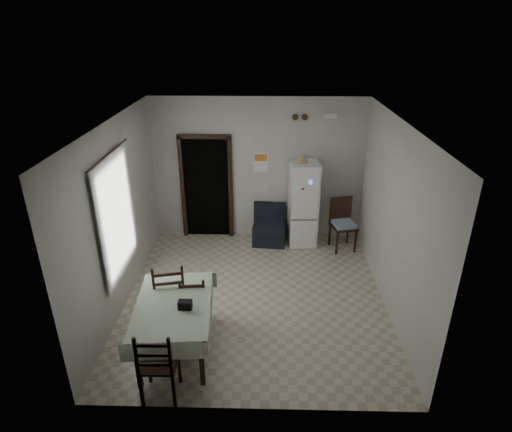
{
  "coord_description": "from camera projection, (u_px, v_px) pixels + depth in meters",
  "views": [
    {
      "loc": [
        0.16,
        -5.89,
        4.2
      ],
      "look_at": [
        0.0,
        0.5,
        1.25
      ],
      "focal_mm": 30.0,
      "sensor_mm": 36.0,
      "label": 1
    }
  ],
  "objects": [
    {
      "name": "emergency_light",
      "position": [
        330.0,
        116.0,
        8.02
      ],
      "size": [
        0.25,
        0.07,
        0.09
      ],
      "primitive_type": "cube",
      "color": "white",
      "rests_on": "ground"
    },
    {
      "name": "dining_chair_far_left",
      "position": [
        170.0,
        293.0,
        6.28
      ],
      "size": [
        0.56,
        0.56,
        1.09
      ],
      "primitive_type": null,
      "rotation": [
        0.0,
        0.0,
        3.36
      ],
      "color": "black",
      "rests_on": "ground"
    },
    {
      "name": "curtain_rod",
      "position": [
        109.0,
        154.0,
        5.93
      ],
      "size": [
        0.02,
        1.6,
        0.02
      ],
      "primitive_type": "cylinder",
      "rotation": [
        1.57,
        0.0,
        0.0
      ],
      "color": "black",
      "rests_on": "ground"
    },
    {
      "name": "dining_chair_far_right",
      "position": [
        194.0,
        300.0,
        6.28
      ],
      "size": [
        0.42,
        0.42,
        0.89
      ],
      "primitive_type": null,
      "rotation": [
        0.0,
        0.0,
        3.24
      ],
      "color": "black",
      "rests_on": "ground"
    },
    {
      "name": "vent_left",
      "position": [
        295.0,
        117.0,
        8.07
      ],
      "size": [
        0.12,
        0.03,
        0.12
      ],
      "primitive_type": "cylinder",
      "rotation": [
        1.57,
        0.0,
        0.0
      ],
      "color": "brown",
      "rests_on": "ground"
    },
    {
      "name": "wall_right",
      "position": [
        394.0,
        219.0,
        6.45
      ],
      "size": [
        0.02,
        4.5,
        2.9
      ],
      "primitive_type": null,
      "color": "beige",
      "rests_on": "ground"
    },
    {
      "name": "curtain",
      "position": [
        117.0,
        216.0,
        6.33
      ],
      "size": [
        0.02,
        1.45,
        1.85
      ],
      "primitive_type": "cube",
      "color": "silver",
      "rests_on": "ground"
    },
    {
      "name": "tan_cone",
      "position": [
        302.0,
        158.0,
        8.1
      ],
      "size": [
        0.26,
        0.26,
        0.19
      ],
      "primitive_type": "cone",
      "rotation": [
        0.0,
        0.0,
        0.13
      ],
      "color": "tan",
      "rests_on": "fridge"
    },
    {
      "name": "wall_front",
      "position": [
        249.0,
        309.0,
        4.46
      ],
      "size": [
        4.2,
        0.02,
        2.9
      ],
      "primitive_type": null,
      "color": "beige",
      "rests_on": "ground"
    },
    {
      "name": "wall_left",
      "position": [
        118.0,
        216.0,
        6.55
      ],
      "size": [
        0.02,
        4.5,
        2.9
      ],
      "primitive_type": null,
      "color": "beige",
      "rests_on": "ground"
    },
    {
      "name": "corner_chair",
      "position": [
        344.0,
        225.0,
        8.39
      ],
      "size": [
        0.54,
        0.54,
        1.04
      ],
      "primitive_type": null,
      "rotation": [
        0.0,
        0.0,
        0.24
      ],
      "color": "black",
      "rests_on": "ground"
    },
    {
      "name": "wall_back",
      "position": [
        258.0,
        170.0,
        8.54
      ],
      "size": [
        4.2,
        0.02,
        2.9
      ],
      "primitive_type": null,
      "color": "beige",
      "rests_on": "ground"
    },
    {
      "name": "ground",
      "position": [
        255.0,
        297.0,
        7.11
      ],
      "size": [
        4.5,
        4.5,
        0.0
      ],
      "primitive_type": "plane",
      "color": "#BEB59B",
      "rests_on": "ground"
    },
    {
      "name": "calendar",
      "position": [
        261.0,
        162.0,
        8.46
      ],
      "size": [
        0.28,
        0.02,
        0.4
      ],
      "primitive_type": "cube",
      "color": "white",
      "rests_on": "ground"
    },
    {
      "name": "fridge",
      "position": [
        303.0,
        204.0,
        8.48
      ],
      "size": [
        0.6,
        0.6,
        1.72
      ],
      "primitive_type": null,
      "rotation": [
        0.0,
        0.0,
        0.07
      ],
      "color": "white",
      "rests_on": "ground"
    },
    {
      "name": "ceiling",
      "position": [
        255.0,
        123.0,
        5.9
      ],
      "size": [
        4.2,
        4.5,
        0.02
      ],
      "primitive_type": null,
      "color": "white",
      "rests_on": "ground"
    },
    {
      "name": "calendar_image",
      "position": [
        261.0,
        158.0,
        8.41
      ],
      "size": [
        0.24,
        0.01,
        0.14
      ],
      "primitive_type": "cube",
      "color": "orange",
      "rests_on": "ground"
    },
    {
      "name": "dining_table",
      "position": [
        175.0,
        327.0,
        5.81
      ],
      "size": [
        1.11,
        1.57,
        0.78
      ],
      "primitive_type": null,
      "rotation": [
        0.0,
        0.0,
        0.09
      ],
      "color": "#ACC0A4",
      "rests_on": "ground"
    },
    {
      "name": "vent_right",
      "position": [
        305.0,
        117.0,
        8.06
      ],
      "size": [
        0.12,
        0.03,
        0.12
      ],
      "primitive_type": "cylinder",
      "rotation": [
        1.57,
        0.0,
        0.0
      ],
      "color": "brown",
      "rests_on": "ground"
    },
    {
      "name": "doorway",
      "position": [
        208.0,
        185.0,
        8.92
      ],
      "size": [
        1.06,
        0.52,
        2.22
      ],
      "color": "black",
      "rests_on": "ground"
    },
    {
      "name": "window_recess",
      "position": [
        110.0,
        216.0,
        6.33
      ],
      "size": [
        0.1,
        1.2,
        1.6
      ],
      "primitive_type": "cube",
      "color": "silver",
      "rests_on": "ground"
    },
    {
      "name": "black_bag",
      "position": [
        185.0,
        305.0,
        5.54
      ],
      "size": [
        0.18,
        0.11,
        0.11
      ],
      "primitive_type": "cube",
      "rotation": [
        0.0,
        0.0,
        -0.03
      ],
      "color": "black",
      "rests_on": "dining_table"
    },
    {
      "name": "light_switch",
      "position": [
        266.0,
        187.0,
        8.68
      ],
      "size": [
        0.08,
        0.02,
        0.12
      ],
      "primitive_type": "cube",
      "color": "beige",
      "rests_on": "ground"
    },
    {
      "name": "navy_seat",
      "position": [
        270.0,
        225.0,
        8.69
      ],
      "size": [
        0.71,
        0.69,
        0.79
      ],
      "primitive_type": null,
      "rotation": [
        0.0,
        0.0,
        -0.09
      ],
      "color": "black",
      "rests_on": "ground"
    },
    {
      "name": "dining_chair_near_head",
      "position": [
        159.0,
        362.0,
        5.05
      ],
      "size": [
        0.45,
        0.45,
        1.03
      ],
      "primitive_type": null,
      "rotation": [
        0.0,
        0.0,
        3.16
      ],
      "color": "black",
      "rests_on": "ground"
    }
  ]
}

